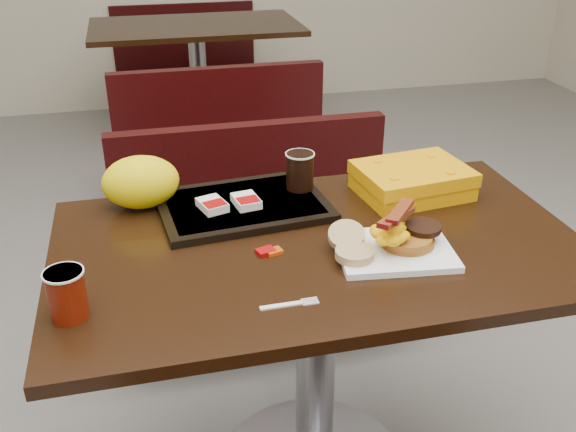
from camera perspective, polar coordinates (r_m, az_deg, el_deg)
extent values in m
cube|color=white|center=(1.44, 9.39, -3.03)|extent=(0.27, 0.22, 0.01)
cylinder|color=#966519|center=(1.45, 10.49, -1.94)|extent=(0.15, 0.15, 0.03)
cylinder|color=black|center=(1.47, 11.86, -1.00)|extent=(0.09, 0.09, 0.01)
ellipsoid|color=#F7B704|center=(1.41, 9.26, -1.22)|extent=(0.11, 0.10, 0.04)
cylinder|color=tan|center=(1.39, 5.89, -3.34)|extent=(0.10, 0.10, 0.02)
cylinder|color=tan|center=(1.43, 5.19, -1.74)|extent=(0.10, 0.10, 0.05)
cylinder|color=maroon|center=(1.27, -18.98, -6.59)|extent=(0.09, 0.09, 0.10)
cube|color=white|center=(1.51, 11.14, -1.92)|extent=(0.05, 0.19, 0.00)
cube|color=#C03908|center=(1.43, -1.25, -3.16)|extent=(0.04, 0.03, 0.01)
cube|color=#8C0504|center=(1.43, -2.00, -3.14)|extent=(0.05, 0.04, 0.01)
cube|color=black|center=(1.62, -4.01, 0.94)|extent=(0.44, 0.33, 0.02)
cube|color=silver|center=(1.58, -6.72, 0.98)|extent=(0.08, 0.09, 0.02)
cube|color=silver|center=(1.59, -3.73, 1.33)|extent=(0.07, 0.09, 0.02)
cylinder|color=black|center=(1.66, 1.06, 4.01)|extent=(0.09, 0.09, 0.10)
cube|color=#D28703|center=(1.71, 10.93, 3.11)|extent=(0.30, 0.24, 0.08)
ellipsoid|color=yellow|center=(1.65, -12.91, 2.95)|extent=(0.20, 0.15, 0.13)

